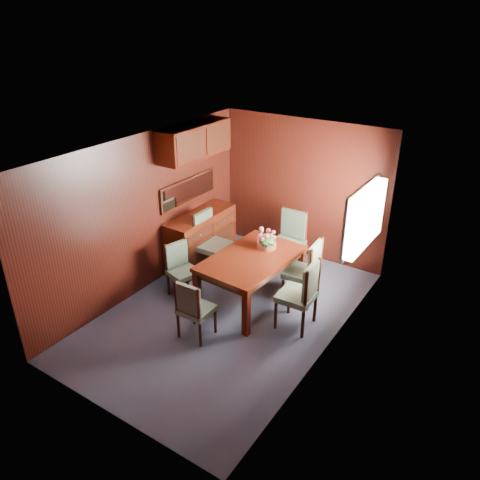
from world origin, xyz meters
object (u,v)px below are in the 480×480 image
Objects in this scene: sideboard at (201,239)px; flower_centerpiece at (267,238)px; chair_left_near at (181,266)px; chair_right_near at (302,291)px; dining_table at (252,263)px; chair_head at (193,307)px.

flower_centerpiece is (1.37, -0.16, 0.44)m from sideboard.
chair_left_near is 0.84× the size of chair_right_near.
dining_table is 0.93m from chair_right_near.
sideboard is at bearing 173.25° from flower_centerpiece.
dining_table is 1.20m from chair_head.
chair_left_near is (-0.99, -0.43, -0.16)m from dining_table.
sideboard is 1.60× the size of chair_head.
flower_centerpiece is (0.19, 1.55, 0.40)m from chair_head.
chair_right_near is (0.91, -0.19, -0.07)m from dining_table.
chair_right_near is 1.10m from flower_centerpiece.
sideboard reaches higher than chair_head.
sideboard reaches higher than chair_left_near.
flower_centerpiece is (-0.89, 0.56, 0.32)m from chair_right_near.
chair_right_near reaches higher than chair_head.
sideboard is at bearing 69.77° from chair_right_near.
chair_left_near is 2.76× the size of flower_centerpiece.
dining_table is 1.09m from chair_left_near.
chair_right_near is at bearing -8.15° from dining_table.
chair_right_near is (1.90, 0.24, 0.09)m from chair_left_near.
chair_right_near reaches higher than chair_left_near.
chair_left_near is 1.36m from flower_centerpiece.
chair_right_near is at bearing -17.70° from sideboard.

